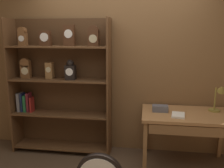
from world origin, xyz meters
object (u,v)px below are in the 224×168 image
Objects in this scene: desk_lamp at (220,95)px; open_repair_manual at (178,115)px; workbench at (187,120)px; toolbox_small at (160,108)px; bookshelf at (59,85)px.

desk_lamp is 0.64m from open_repair_manual.
desk_lamp is (0.42, 0.14, 0.33)m from workbench.
toolbox_small is (-0.77, -0.09, -0.20)m from desk_lamp.
open_repair_manual is (1.70, -0.34, -0.27)m from bookshelf.
toolbox_small is (-0.35, 0.05, 0.13)m from workbench.
bookshelf is 1.69× the size of workbench.
workbench is 2.95× the size of desk_lamp.
desk_lamp reaches higher than toolbox_small.
bookshelf is 4.99× the size of desk_lamp.
bookshelf is 2.26m from desk_lamp.
bookshelf is 1.76m from open_repair_manual.
open_repair_manual is at bearing -11.24° from bookshelf.
bookshelf reaches higher than workbench.
bookshelf is 9.61× the size of toolbox_small.
desk_lamp is (2.25, -0.09, -0.04)m from bookshelf.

